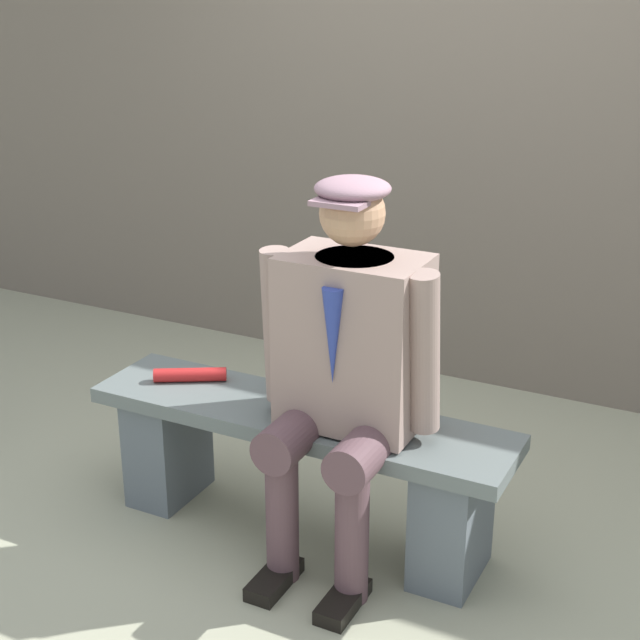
% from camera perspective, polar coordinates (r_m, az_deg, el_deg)
% --- Properties ---
extents(ground_plane, '(30.00, 30.00, 0.00)m').
position_cam_1_polar(ground_plane, '(3.51, -1.21, -12.65)').
color(ground_plane, gray).
extents(bench, '(1.53, 0.37, 0.49)m').
position_cam_1_polar(bench, '(3.36, -1.25, -8.31)').
color(bench, '#586261').
rests_on(bench, ground).
extents(seated_man, '(0.62, 0.59, 1.33)m').
position_cam_1_polar(seated_man, '(3.04, 1.61, -2.37)').
color(seated_man, gray).
rests_on(seated_man, ground).
extents(rolled_magazine, '(0.26, 0.18, 0.05)m').
position_cam_1_polar(rolled_magazine, '(3.51, -7.89, -3.31)').
color(rolled_magazine, '#B21E1E').
rests_on(rolled_magazine, bench).
extents(stadium_wall, '(12.00, 0.24, 2.58)m').
position_cam_1_polar(stadium_wall, '(4.52, 8.91, 12.33)').
color(stadium_wall, '#695F53').
rests_on(stadium_wall, ground).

